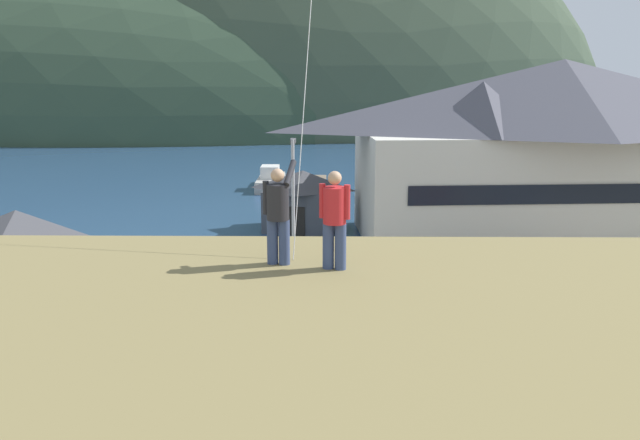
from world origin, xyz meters
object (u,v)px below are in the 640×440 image
Objects in this scene: harbor_lodge at (559,145)px; parked_car_mid_row_center at (295,301)px; storage_shed_near_lot at (22,275)px; parked_car_corner_spot at (246,363)px; parked_car_lone_by_shed at (492,363)px; parked_car_mid_row_far at (623,349)px; person_kite_flyer at (278,212)px; moored_boat_wharfside at (271,181)px; wharf_dock at (307,193)px; person_companion at (335,217)px; storage_shed_waterside at (303,199)px; parked_car_front_row_silver at (443,292)px; parking_light_pole at (293,204)px.

parked_car_mid_row_center is at bearing -135.99° from harbor_lodge.
storage_shed_near_lot is 10.10m from parked_car_corner_spot.
parked_car_corner_spot is at bearing -179.47° from parked_car_lone_by_shed.
parked_car_mid_row_far is 16.17m from person_kite_flyer.
person_kite_flyer reaches higher than moored_boat_wharfside.
person_kite_flyer is (0.96, -43.47, 7.54)m from wharf_dock.
harbor_lodge is at bearing 64.56° from person_companion.
parked_car_mid_row_far is (11.47, -4.74, 0.00)m from parked_car_mid_row_center.
parked_car_lone_by_shed is (-4.74, -1.18, 0.00)m from parked_car_mid_row_far.
person_companion reaches higher than moored_boat_wharfside.
parked_car_corner_spot is at bearing -102.35° from parked_car_mid_row_center.
parked_car_front_row_silver is (6.66, -15.92, -1.03)m from storage_shed_waterside.
harbor_lodge is 27.60m from parked_car_corner_spot.
wharf_dock is at bearing 91.27° from person_kite_flyer.
harbor_lodge is at bearing 62.78° from person_kite_flyer.
parked_car_mid_row_far is 15.68m from person_companion.
storage_shed_near_lot reaches higher than parked_car_mid_row_far.
parked_car_lone_by_shed is (8.04, 0.07, 0.00)m from parked_car_corner_spot.
person_companion reaches higher than storage_shed_waterside.
parked_car_front_row_silver is at bearing 93.42° from parked_car_lone_by_shed.
parked_car_corner_spot and parked_car_lone_by_shed have the same top height.
storage_shed_near_lot is 32.59m from wharf_dock.
person_kite_flyer is at bearing -126.30° from parked_car_lone_by_shed.
storage_shed_waterside is 1.38× the size of parked_car_mid_row_center.
person_kite_flyer is at bearing 163.62° from person_companion.
harbor_lodge is 20.94m from parked_car_mid_row_far.
parked_car_mid_row_center is at bearing -83.22° from moored_boat_wharfside.
person_companion is at bearing -84.71° from parking_light_pole.
wharf_dock is at bearing 139.43° from harbor_lodge.
person_companion is (1.80, -19.40, 3.63)m from parking_light_pole.
moored_boat_wharfside is 0.97× the size of parking_light_pole.
parked_car_corner_spot is 1.02× the size of parked_car_mid_row_far.
parked_car_mid_row_center and parked_car_front_row_silver have the same top height.
person_companion reaches higher than parked_car_mid_row_center.
person_companion is (-14.23, -29.91, 1.95)m from harbor_lodge.
storage_shed_waterside is at bearing 118.46° from parked_car_mid_row_far.
parked_car_mid_row_far is at bearing -102.01° from harbor_lodge.
parked_car_mid_row_far is 15.41m from parking_light_pole.
wharf_dock is 3.73× the size of parked_car_lone_by_shed.
storage_shed_waterside is at bearing 107.12° from parked_car_lone_by_shed.
person_companion is at bearing -87.43° from wharf_dock.
moored_boat_wharfside is 39.25m from parked_car_corner_spot.
harbor_lodge is 1.68× the size of wharf_dock.
person_kite_flyer reaches higher than storage_shed_near_lot.
person_companion reaches higher than wharf_dock.
storage_shed_waterside is at bearing -89.39° from wharf_dock.
wharf_dock is 28.72m from parked_car_front_row_silver.
moored_boat_wharfside is at bearing 107.76° from parked_car_front_row_silver.
harbor_lodge reaches higher than person_kite_flyer.
parking_light_pole is (1.00, 10.67, 3.18)m from parked_car_corner_spot.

